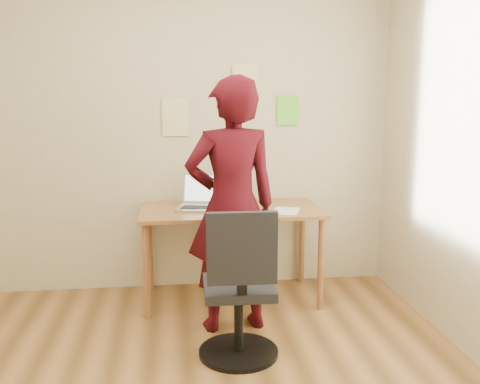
{
  "coord_description": "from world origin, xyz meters",
  "views": [
    {
      "loc": [
        -0.06,
        -2.67,
        1.63
      ],
      "look_at": [
        0.4,
        0.95,
        0.95
      ],
      "focal_mm": 40.0,
      "sensor_mm": 36.0,
      "label": 1
    }
  ],
  "objects": [
    {
      "name": "room",
      "position": [
        0.0,
        0.0,
        1.35
      ],
      "size": [
        3.58,
        3.58,
        2.78
      ],
      "color": "brown",
      "rests_on": "ground"
    },
    {
      "name": "desk",
      "position": [
        0.38,
        1.38,
        0.65
      ],
      "size": [
        1.4,
        0.7,
        0.74
      ],
      "color": "#975F34",
      "rests_on": "ground"
    },
    {
      "name": "phone",
      "position": [
        0.68,
        1.17,
        0.74
      ],
      "size": [
        0.09,
        0.13,
        0.01
      ],
      "rotation": [
        0.0,
        0.0,
        -0.19
      ],
      "color": "black",
      "rests_on": "desk"
    },
    {
      "name": "laptop",
      "position": [
        0.16,
        1.43,
        0.79
      ],
      "size": [
        0.43,
        0.4,
        0.26
      ],
      "rotation": [
        0.0,
        0.0,
        -0.26
      ],
      "color": "#BBBBC3",
      "rests_on": "desk"
    },
    {
      "name": "paper_sheet",
      "position": [
        0.79,
        1.24,
        0.74
      ],
      "size": [
        0.27,
        0.32,
        0.0
      ],
      "primitive_type": "cube",
      "rotation": [
        0.0,
        0.0,
        -0.34
      ],
      "color": "white",
      "rests_on": "desk"
    },
    {
      "name": "wall_note_mid",
      "position": [
        0.54,
        1.74,
        1.71
      ],
      "size": [
        0.21,
        0.0,
        0.3
      ],
      "primitive_type": "cube",
      "color": "#E3D588",
      "rests_on": "room"
    },
    {
      "name": "wall_note_right",
      "position": [
        0.9,
        1.74,
        1.48
      ],
      "size": [
        0.18,
        0.0,
        0.24
      ],
      "primitive_type": "cube",
      "color": "#70DD31",
      "rests_on": "room"
    },
    {
      "name": "wall_note_left",
      "position": [
        -0.03,
        1.74,
        1.43
      ],
      "size": [
        0.21,
        0.0,
        0.3
      ],
      "primitive_type": "cube",
      "color": "#E3D588",
      "rests_on": "room"
    },
    {
      "name": "person",
      "position": [
        0.33,
        0.86,
        0.87
      ],
      "size": [
        0.69,
        0.51,
        1.74
      ],
      "primitive_type": "imported",
      "rotation": [
        0.0,
        0.0,
        3.29
      ],
      "color": "#38070E",
      "rests_on": "ground"
    },
    {
      "name": "office_chair",
      "position": [
        0.32,
        0.38,
        0.41
      ],
      "size": [
        0.5,
        0.5,
        0.97
      ],
      "rotation": [
        0.0,
        0.0,
        -0.03
      ],
      "color": "black",
      "rests_on": "ground"
    }
  ]
}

